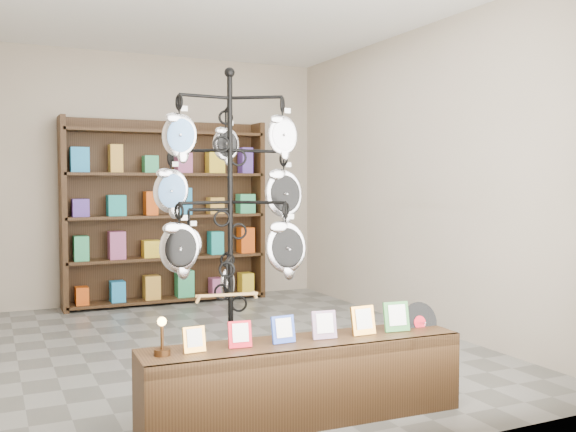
{
  "coord_description": "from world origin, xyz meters",
  "views": [
    {
      "loc": [
        -1.94,
        -5.3,
        1.45
      ],
      "look_at": [
        0.08,
        -1.0,
        1.2
      ],
      "focal_mm": 40.0,
      "sensor_mm": 36.0,
      "label": 1
    }
  ],
  "objects": [
    {
      "name": "ground",
      "position": [
        0.0,
        0.0,
        0.0
      ],
      "size": [
        5.0,
        5.0,
        0.0
      ],
      "primitive_type": "plane",
      "color": "slate",
      "rests_on": "ground"
    },
    {
      "name": "display_tree",
      "position": [
        -0.38,
        -0.99,
        1.31
      ],
      "size": [
        1.19,
        1.15,
        2.26
      ],
      "rotation": [
        0.0,
        0.0,
        -0.25
      ],
      "color": "black",
      "rests_on": "ground"
    },
    {
      "name": "back_shelving",
      "position": [
        0.0,
        2.3,
        1.03
      ],
      "size": [
        2.42,
        0.36,
        2.2
      ],
      "color": "black",
      "rests_on": "ground"
    },
    {
      "name": "room_envelope",
      "position": [
        0.0,
        0.0,
        1.85
      ],
      "size": [
        5.0,
        5.0,
        5.0
      ],
      "color": "#B0A18D",
      "rests_on": "ground"
    },
    {
      "name": "front_shelf",
      "position": [
        -0.21,
        -1.85,
        0.25
      ],
      "size": [
        2.02,
        0.5,
        0.71
      ],
      "rotation": [
        0.0,
        0.0,
        -0.04
      ],
      "color": "black",
      "rests_on": "ground"
    }
  ]
}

